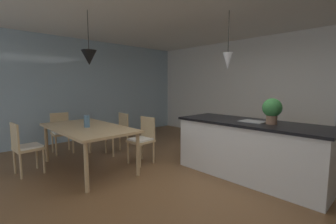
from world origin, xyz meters
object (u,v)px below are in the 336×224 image
at_px(chair_near_left, 25,146).
at_px(potted_plant_on_island, 272,109).
at_px(kitchen_island, 250,149).
at_px(dining_table, 88,130).
at_px(chair_far_right, 143,138).
at_px(chair_far_left, 118,132).
at_px(chair_window_end, 62,131).
at_px(vase_on_dining_table, 87,121).

bearing_deg(chair_near_left, potted_plant_on_island, 41.83).
height_order(kitchen_island, potted_plant_on_island, potted_plant_on_island).
height_order(dining_table, kitchen_island, kitchen_island).
relative_size(kitchen_island, potted_plant_on_island, 6.13).
height_order(chair_far_right, potted_plant_on_island, potted_plant_on_island).
xyz_separation_m(chair_far_left, chair_far_right, (0.87, -0.00, 0.00)).
height_order(chair_window_end, chair_far_right, same).
bearing_deg(kitchen_island, vase_on_dining_table, -140.48).
bearing_deg(dining_table, kitchen_island, 38.57).
relative_size(chair_far_right, kitchen_island, 0.37).
distance_m(kitchen_island, vase_on_dining_table, 2.78).
bearing_deg(chair_window_end, chair_far_right, 26.28).
bearing_deg(chair_near_left, chair_far_left, 90.03).
bearing_deg(chair_far_left, kitchen_island, 17.97).
distance_m(chair_window_end, kitchen_island, 3.91).
xyz_separation_m(chair_near_left, vase_on_dining_table, (0.48, 0.86, 0.38)).
distance_m(dining_table, chair_near_left, 1.01).
bearing_deg(potted_plant_on_island, chair_far_left, -163.87).
relative_size(chair_near_left, kitchen_island, 0.37).
xyz_separation_m(dining_table, chair_window_end, (-1.34, 0.00, -0.21)).
distance_m(chair_near_left, kitchen_island, 3.68).
bearing_deg(chair_near_left, kitchen_island, 45.10).
xyz_separation_m(chair_far_left, kitchen_island, (2.60, 0.84, -0.01)).
bearing_deg(dining_table, chair_far_right, 63.79).
xyz_separation_m(dining_table, kitchen_island, (2.16, 1.73, -0.23)).
height_order(chair_far_right, vase_on_dining_table, vase_on_dining_table).
bearing_deg(vase_on_dining_table, potted_plant_on_island, 35.68).
xyz_separation_m(chair_far_left, chair_near_left, (0.00, -1.76, 0.00)).
relative_size(dining_table, potted_plant_on_island, 5.08).
bearing_deg(kitchen_island, chair_window_end, -153.87).
height_order(chair_window_end, potted_plant_on_island, potted_plant_on_island).
distance_m(dining_table, potted_plant_on_island, 3.05).
relative_size(kitchen_island, vase_on_dining_table, 11.31).
xyz_separation_m(potted_plant_on_island, vase_on_dining_table, (-2.44, -1.75, -0.27)).
bearing_deg(potted_plant_on_island, chair_window_end, -155.76).
bearing_deg(vase_on_dining_table, chair_far_left, 117.80).
distance_m(chair_near_left, chair_window_end, 1.27).
distance_m(dining_table, chair_far_right, 1.01).
bearing_deg(chair_near_left, dining_table, 63.79).
xyz_separation_m(dining_table, chair_far_left, (-0.44, 0.88, -0.21)).
distance_m(chair_near_left, vase_on_dining_table, 1.05).
distance_m(chair_window_end, potted_plant_on_island, 4.24).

